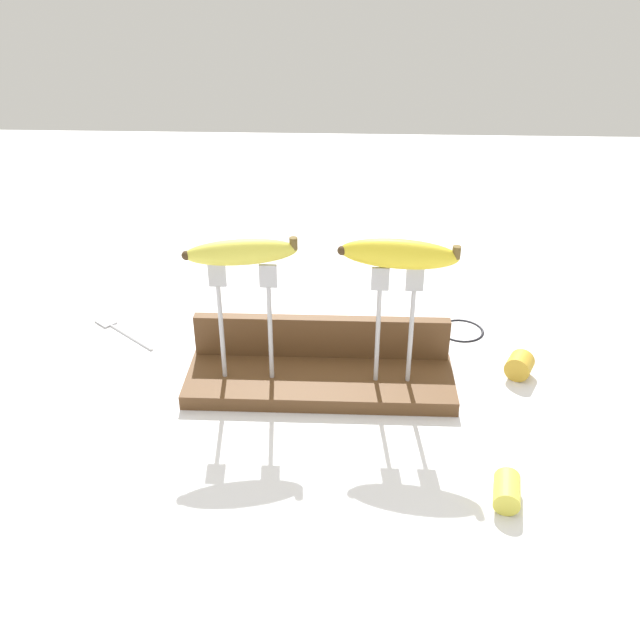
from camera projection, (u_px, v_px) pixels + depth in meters
name	position (u px, v px, depth m)	size (l,w,h in m)	color
ground_plane	(320.00, 387.00, 1.15)	(3.00, 3.00, 0.00)	silver
wooden_board	(320.00, 381.00, 1.15)	(0.42, 0.14, 0.02)	brown
board_backstop	(322.00, 336.00, 1.17)	(0.41, 0.02, 0.07)	brown
fork_stand_left	(245.00, 312.00, 1.08)	(0.10, 0.01, 0.19)	#B2B2B7
fork_stand_right	(395.00, 316.00, 1.07)	(0.08, 0.01, 0.19)	#B2B2B7
banana_raised_left	(241.00, 252.00, 1.03)	(0.17, 0.06, 0.04)	#DBD147
banana_raised_right	(399.00, 254.00, 1.02)	(0.18, 0.06, 0.04)	yellow
fork_fallen_near	(118.00, 328.00, 1.31)	(0.13, 0.12, 0.01)	#B2B2B7
banana_chunk_near	(507.00, 491.00, 0.92)	(0.04, 0.06, 0.03)	#DBD147
banana_chunk_far	(520.00, 365.00, 1.17)	(0.05, 0.05, 0.04)	gold
wire_coil	(461.00, 330.00, 1.30)	(0.08, 0.08, 0.00)	black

